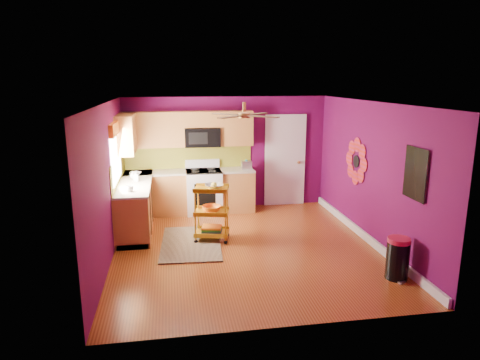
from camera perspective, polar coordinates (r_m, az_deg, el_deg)
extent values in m
plane|color=brown|center=(7.57, 0.79, -8.98)|extent=(5.00, 5.00, 0.00)
cube|color=#5B0A46|center=(9.61, -1.82, 3.60)|extent=(4.50, 0.04, 2.50)
cube|color=#5B0A46|center=(4.85, 6.08, -6.34)|extent=(4.50, 0.04, 2.50)
cube|color=#5B0A46|center=(7.15, -17.21, -0.40)|extent=(0.04, 5.00, 2.50)
cube|color=#5B0A46|center=(7.90, 17.10, 0.87)|extent=(0.04, 5.00, 2.50)
cube|color=silver|center=(7.02, 0.85, 10.27)|extent=(4.50, 5.00, 0.04)
cube|color=white|center=(8.21, 16.35, -7.21)|extent=(0.05, 4.90, 0.14)
cube|color=#9C602A|center=(8.62, -13.72, -3.39)|extent=(0.60, 2.30, 0.90)
cube|color=#9C602A|center=(9.42, -6.68, -1.67)|extent=(2.80, 0.60, 0.90)
cube|color=beige|center=(8.50, -13.89, -0.35)|extent=(0.63, 2.30, 0.04)
cube|color=beige|center=(9.31, -6.75, 1.13)|extent=(2.80, 0.63, 0.04)
cube|color=black|center=(8.74, -13.57, -5.90)|extent=(0.54, 2.30, 0.10)
cube|color=black|center=(9.53, -6.61, -3.99)|extent=(2.80, 0.54, 0.10)
cube|color=white|center=(9.41, -4.84, -1.59)|extent=(0.76, 0.66, 0.92)
cube|color=black|center=(9.30, -4.90, 1.18)|extent=(0.76, 0.62, 0.03)
cube|color=white|center=(9.55, -5.05, 2.21)|extent=(0.76, 0.06, 0.18)
cube|color=black|center=(9.10, -4.67, -2.17)|extent=(0.45, 0.02, 0.55)
cube|color=#9C602A|center=(9.29, -11.54, 6.59)|extent=(1.32, 0.33, 0.75)
cube|color=#9C602A|center=(9.40, -0.56, 6.93)|extent=(0.72, 0.33, 0.75)
cube|color=#9C602A|center=(9.29, -5.12, 8.07)|extent=(0.76, 0.33, 0.34)
cube|color=#9C602A|center=(8.85, -14.86, 6.08)|extent=(0.33, 1.30, 0.75)
cube|color=black|center=(9.30, -5.05, 5.72)|extent=(0.76, 0.38, 0.40)
cube|color=olive|center=(9.54, -6.88, 3.10)|extent=(2.80, 0.01, 0.51)
cube|color=olive|center=(8.47, -15.95, 1.38)|extent=(0.01, 2.30, 0.51)
cube|color=white|center=(8.11, -16.27, 3.40)|extent=(0.03, 1.20, 1.00)
cube|color=orange|center=(8.05, -16.27, 6.71)|extent=(0.08, 1.35, 0.22)
cube|color=white|center=(9.90, 5.99, 2.49)|extent=(0.85, 0.04, 2.05)
cube|color=white|center=(9.88, 6.02, 2.47)|extent=(0.95, 0.02, 2.15)
sphere|color=#BF8C3F|center=(9.94, 7.85, 2.34)|extent=(0.07, 0.07, 0.07)
cylinder|color=black|center=(8.40, 15.23, 2.41)|extent=(0.01, 0.24, 0.24)
cube|color=#166392|center=(6.63, 22.43, 0.79)|extent=(0.03, 0.52, 0.72)
cube|color=black|center=(6.63, 22.32, 0.78)|extent=(0.01, 0.56, 0.76)
cylinder|color=#BF8C3F|center=(7.22, 0.56, 9.72)|extent=(0.06, 0.06, 0.16)
cylinder|color=#BF8C3F|center=(7.23, 0.56, 8.61)|extent=(0.20, 0.20, 0.08)
cube|color=#4C2D19|center=(7.54, 2.24, 8.80)|extent=(0.47, 0.47, 0.01)
cube|color=#4C2D19|center=(7.45, -1.86, 8.75)|extent=(0.47, 0.47, 0.01)
cube|color=#4C2D19|center=(6.92, -1.27, 8.40)|extent=(0.47, 0.47, 0.01)
cube|color=#4C2D19|center=(7.02, 3.13, 8.45)|extent=(0.47, 0.47, 0.01)
cube|color=black|center=(7.78, -6.54, -8.36)|extent=(1.14, 1.75, 0.02)
cylinder|color=gold|center=(7.62, -6.00, -4.82)|extent=(0.03, 0.03, 0.93)
cylinder|color=gold|center=(7.55, -1.95, -4.92)|extent=(0.03, 0.03, 0.93)
cylinder|color=gold|center=(7.97, -5.58, -3.99)|extent=(0.03, 0.03, 0.93)
cylinder|color=gold|center=(7.91, -1.71, -4.07)|extent=(0.03, 0.03, 0.93)
sphere|color=black|center=(7.78, -5.92, -8.16)|extent=(0.07, 0.07, 0.07)
sphere|color=black|center=(7.72, -1.93, -8.29)|extent=(0.07, 0.07, 0.07)
sphere|color=black|center=(8.12, -5.50, -7.20)|extent=(0.07, 0.07, 0.07)
sphere|color=black|center=(8.06, -1.69, -7.31)|extent=(0.07, 0.07, 0.07)
cube|color=gold|center=(7.63, -3.87, -1.26)|extent=(0.69, 0.56, 0.03)
cube|color=gold|center=(7.75, -3.82, -4.33)|extent=(0.69, 0.56, 0.03)
cube|color=gold|center=(7.88, -3.77, -7.06)|extent=(0.69, 0.56, 0.03)
imported|color=beige|center=(7.61, -3.46, -0.85)|extent=(0.40, 0.40, 0.08)
sphere|color=yellow|center=(7.61, -3.47, -0.67)|extent=(0.11, 0.11, 0.11)
imported|color=orange|center=(7.73, -3.83, -3.83)|extent=(0.41, 0.41, 0.11)
cube|color=navy|center=(7.87, -3.78, -6.80)|extent=(0.40, 0.33, 0.04)
cube|color=#267233|center=(7.85, -3.78, -6.52)|extent=(0.40, 0.33, 0.04)
cube|color=orange|center=(7.84, -3.79, -6.28)|extent=(0.40, 0.33, 0.03)
cylinder|color=black|center=(6.78, 20.25, -10.03)|extent=(0.43, 0.43, 0.56)
cylinder|color=#B71A3A|center=(6.67, 20.46, -7.54)|extent=(0.33, 0.33, 0.07)
cube|color=beige|center=(6.76, 20.75, -12.63)|extent=(0.13, 0.10, 0.03)
cylinder|color=teal|center=(9.42, 0.85, 1.98)|extent=(0.18, 0.18, 0.16)
sphere|color=teal|center=(9.40, 0.85, 2.58)|extent=(0.06, 0.06, 0.06)
cube|color=beige|center=(9.40, 0.87, 2.02)|extent=(0.22, 0.15, 0.18)
imported|color=#EA3F72|center=(8.50, -13.72, 0.51)|extent=(0.09, 0.09, 0.21)
imported|color=white|center=(8.74, -14.10, 0.66)|extent=(0.12, 0.12, 0.15)
imported|color=white|center=(9.09, -13.78, 0.85)|extent=(0.24, 0.24, 0.06)
imported|color=white|center=(7.76, -14.51, -1.14)|extent=(0.13, 0.13, 0.10)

